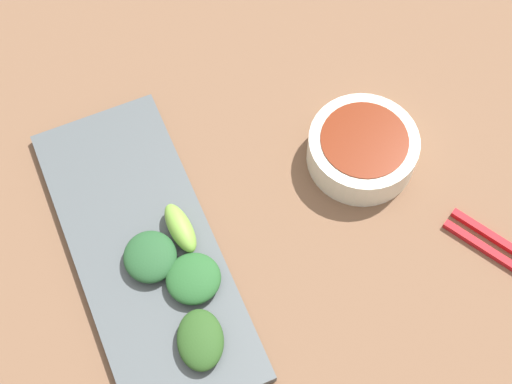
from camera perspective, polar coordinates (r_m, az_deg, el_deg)
tabletop at (r=0.87m, az=-2.90°, el=-1.44°), size 2.10×2.10×0.02m
sauce_bowl at (r=0.87m, az=7.91°, el=3.21°), size 0.12×0.12×0.04m
serving_plate at (r=0.84m, az=-8.26°, el=-4.30°), size 0.15×0.37×0.01m
broccoli_leafy_0 at (r=0.81m, az=-7.87°, el=-4.79°), size 0.07×0.07×0.02m
broccoli_stalk_1 at (r=0.82m, az=-5.64°, el=-2.68°), size 0.03×0.06×0.03m
broccoli_leafy_2 at (r=0.78m, az=-4.16°, el=-10.91°), size 0.06×0.07×0.02m
broccoli_leafy_3 at (r=0.80m, az=-4.68°, el=-6.43°), size 0.07×0.07×0.02m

